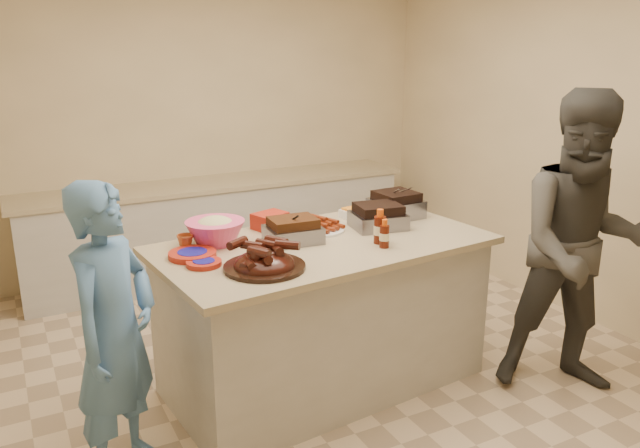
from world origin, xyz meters
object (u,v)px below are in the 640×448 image
island (324,381)px  coleslaw_bowl (216,244)px  roasting_pan (396,217)px  rib_platter (265,269)px  bbq_bottle_b (384,247)px  mustard_bottle (302,240)px  plastic_cup (186,249)px  guest_gray (566,384)px  bbq_bottle_a (379,243)px

island → coleslaw_bowl: coleslaw_bowl is taller
roasting_pan → rib_platter: bearing=-159.1°
bbq_bottle_b → mustard_bottle: bearing=135.8°
coleslaw_bowl → plastic_cup: 0.19m
bbq_bottle_b → roasting_pan: bearing=50.1°
guest_gray → roasting_pan: bearing=153.5°
island → bbq_bottle_b: bearing=-50.1°
bbq_bottle_a → mustard_bottle: size_ratio=1.64×
island → roasting_pan: 1.22m
bbq_bottle_a → coleslaw_bowl: bearing=153.0°
roasting_pan → guest_gray: roasting_pan is taller
coleslaw_bowl → bbq_bottle_a: 0.99m
coleslaw_bowl → bbq_bottle_b: coleslaw_bowl is taller
bbq_bottle_a → island: bearing=147.7°
mustard_bottle → bbq_bottle_b: bearing=-44.2°
island → bbq_bottle_b: size_ratio=11.74×
roasting_pan → island: bearing=-162.3°
bbq_bottle_a → mustard_bottle: (-0.39, 0.28, 0.00)m
roasting_pan → bbq_bottle_b: 0.69m
coleslaw_bowl → plastic_cup: bearing=-174.6°
bbq_bottle_b → guest_gray: bearing=-24.4°
island → bbq_bottle_b: bbq_bottle_b is taller
bbq_bottle_b → bbq_bottle_a: bearing=76.4°
rib_platter → coleslaw_bowl: (-0.09, 0.54, 0.00)m
roasting_pan → guest_gray: (0.66, -1.04, -0.96)m
roasting_pan → bbq_bottle_a: size_ratio=1.44×
coleslaw_bowl → bbq_bottle_b: (0.86, -0.53, -0.00)m
roasting_pan → bbq_bottle_b: size_ratio=1.77×
bbq_bottle_b → guest_gray: 1.55m
rib_platter → plastic_cup: rib_platter is taller
roasting_pan → mustard_bottle: mustard_bottle is taller
plastic_cup → roasting_pan: bearing=0.8°
island → rib_platter: 1.12m
rib_platter → roasting_pan: size_ratio=1.46×
coleslaw_bowl → plastic_cup: coleslaw_bowl is taller
island → bbq_bottle_a: bearing=-37.9°
rib_platter → plastic_cup: bearing=118.6°
plastic_cup → bbq_bottle_b: bearing=-25.9°
bbq_bottle_a → guest_gray: 1.56m
rib_platter → roasting_pan: 1.33m
guest_gray → island: bearing=-178.2°
bbq_bottle_a → guest_gray: bbq_bottle_a is taller
rib_platter → guest_gray: 2.17m
rib_platter → bbq_bottle_b: rib_platter is taller
bbq_bottle_a → bbq_bottle_b: 0.08m
bbq_bottle_a → guest_gray: bearing=-28.3°
roasting_pan → coleslaw_bowl: 1.31m
plastic_cup → guest_gray: 2.57m
island → roasting_pan: (0.71, 0.27, 0.96)m
rib_platter → bbq_bottle_a: bbq_bottle_a is taller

